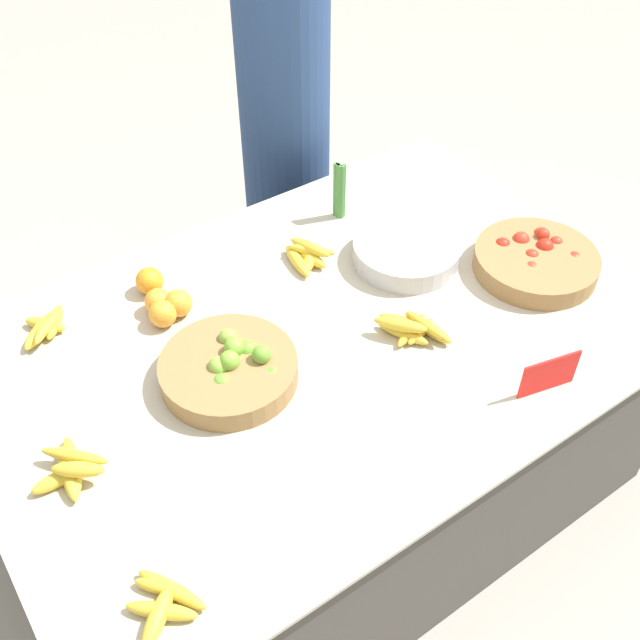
{
  "coord_description": "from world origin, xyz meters",
  "views": [
    {
      "loc": [
        -0.8,
        -1.14,
        2.04
      ],
      "look_at": [
        0.0,
        0.0,
        0.71
      ],
      "focal_mm": 42.0,
      "sensor_mm": 36.0,
      "label": 1
    }
  ],
  "objects_px": {
    "lime_bowl": "(229,368)",
    "price_sign": "(549,375)",
    "vendor_person": "(285,120)",
    "metal_bowl": "(406,252)",
    "tomato_basket": "(536,261)"
  },
  "relations": [
    {
      "from": "lime_bowl",
      "to": "price_sign",
      "type": "xyz_separation_m",
      "value": [
        0.61,
        -0.47,
        0.02
      ]
    },
    {
      "from": "tomato_basket",
      "to": "vendor_person",
      "type": "height_order",
      "value": "vendor_person"
    },
    {
      "from": "lime_bowl",
      "to": "vendor_person",
      "type": "height_order",
      "value": "vendor_person"
    },
    {
      "from": "tomato_basket",
      "to": "price_sign",
      "type": "xyz_separation_m",
      "value": [
        -0.32,
        -0.33,
        0.02
      ]
    },
    {
      "from": "metal_bowl",
      "to": "vendor_person",
      "type": "bearing_deg",
      "value": 83.26
    },
    {
      "from": "price_sign",
      "to": "vendor_person",
      "type": "xyz_separation_m",
      "value": [
        0.13,
        1.36,
        0.02
      ]
    },
    {
      "from": "metal_bowl",
      "to": "vendor_person",
      "type": "height_order",
      "value": "vendor_person"
    },
    {
      "from": "lime_bowl",
      "to": "vendor_person",
      "type": "relative_size",
      "value": 0.21
    },
    {
      "from": "lime_bowl",
      "to": "metal_bowl",
      "type": "bearing_deg",
      "value": 9.31
    },
    {
      "from": "lime_bowl",
      "to": "tomato_basket",
      "type": "relative_size",
      "value": 0.97
    },
    {
      "from": "tomato_basket",
      "to": "vendor_person",
      "type": "bearing_deg",
      "value": 100.15
    },
    {
      "from": "vendor_person",
      "to": "tomato_basket",
      "type": "bearing_deg",
      "value": -79.85
    },
    {
      "from": "metal_bowl",
      "to": "price_sign",
      "type": "height_order",
      "value": "price_sign"
    },
    {
      "from": "price_sign",
      "to": "vendor_person",
      "type": "height_order",
      "value": "vendor_person"
    },
    {
      "from": "tomato_basket",
      "to": "price_sign",
      "type": "relative_size",
      "value": 2.29
    }
  ]
}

